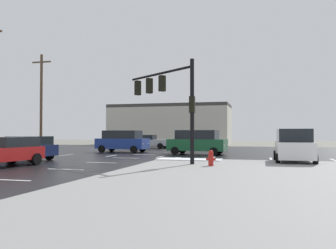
# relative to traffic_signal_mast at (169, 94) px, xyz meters

# --- Properties ---
(ground_plane) EXTENTS (120.00, 120.00, 0.00)m
(ground_plane) POSITION_rel_traffic_signal_mast_xyz_m (-4.14, 5.65, -4.10)
(ground_plane) COLOR slate
(road_asphalt) EXTENTS (44.00, 44.00, 0.02)m
(road_asphalt) POSITION_rel_traffic_signal_mast_xyz_m (-4.14, 5.65, -4.09)
(road_asphalt) COLOR black
(road_asphalt) RESTS_ON ground_plane
(snow_strip_curbside) EXTENTS (4.00, 1.60, 0.06)m
(snow_strip_curbside) POSITION_rel_traffic_signal_mast_xyz_m (0.86, 1.65, -3.93)
(snow_strip_curbside) COLOR white
(snow_strip_curbside) RESTS_ON sidewalk_corner
(lane_markings) EXTENTS (36.15, 36.15, 0.01)m
(lane_markings) POSITION_rel_traffic_signal_mast_xyz_m (-2.94, 4.28, -4.08)
(lane_markings) COLOR silver
(lane_markings) RESTS_ON road_asphalt
(traffic_signal_mast) EXTENTS (4.94, 3.85, 5.68)m
(traffic_signal_mast) POSITION_rel_traffic_signal_mast_xyz_m (0.00, 0.00, 0.00)
(traffic_signal_mast) COLOR black
(traffic_signal_mast) RESTS_ON sidewalk_corner
(fire_hydrant) EXTENTS (0.48, 0.26, 0.79)m
(fire_hydrant) POSITION_rel_traffic_signal_mast_xyz_m (2.71, -1.89, -3.56)
(fire_hydrant) COLOR red
(fire_hydrant) RESTS_ON sidewalk_corner
(strip_building_background) EXTENTS (18.70, 8.00, 6.28)m
(strip_building_background) POSITION_rel_traffic_signal_mast_xyz_m (-8.69, 34.03, -0.96)
(strip_building_background) COLOR beige
(strip_building_background) RESTS_ON ground_plane
(sedan_red) EXTENTS (2.40, 4.67, 1.58)m
(sedan_red) POSITION_rel_traffic_signal_mast_xyz_m (-8.00, -3.95, -3.25)
(sedan_red) COLOR #B21919
(sedan_red) RESTS_ON road_asphalt
(suv_blue) EXTENTS (4.95, 2.46, 2.03)m
(suv_blue) POSITION_rel_traffic_signal_mast_xyz_m (-7.37, 10.79, -3.01)
(suv_blue) COLOR navy
(suv_blue) RESTS_ON road_asphalt
(sedan_silver) EXTENTS (4.58, 2.14, 1.58)m
(sedan_silver) POSITION_rel_traffic_signal_mast_xyz_m (-7.51, 19.17, -3.25)
(sedan_silver) COLOR #B7BABF
(sedan_silver) RESTS_ON road_asphalt
(suv_white) EXTENTS (2.18, 4.85, 2.03)m
(suv_white) POSITION_rel_traffic_signal_mast_xyz_m (7.07, 2.29, -3.01)
(suv_white) COLOR white
(suv_white) RESTS_ON road_asphalt
(suv_green) EXTENTS (4.98, 2.56, 2.03)m
(suv_green) POSITION_rel_traffic_signal_mast_xyz_m (0.07, 9.02, -3.01)
(suv_green) COLOR #195933
(suv_green) RESTS_ON road_asphalt
(sedan_navy) EXTENTS (4.60, 2.18, 1.58)m
(sedan_navy) POSITION_rel_traffic_signal_mast_xyz_m (-9.81, -0.13, -3.25)
(sedan_navy) COLOR #141E47
(sedan_navy) RESTS_ON road_asphalt
(utility_pole_far) EXTENTS (2.20, 0.28, 10.15)m
(utility_pole_far) POSITION_rel_traffic_signal_mast_xyz_m (-17.23, 12.33, 1.19)
(utility_pole_far) COLOR brown
(utility_pole_far) RESTS_ON ground_plane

